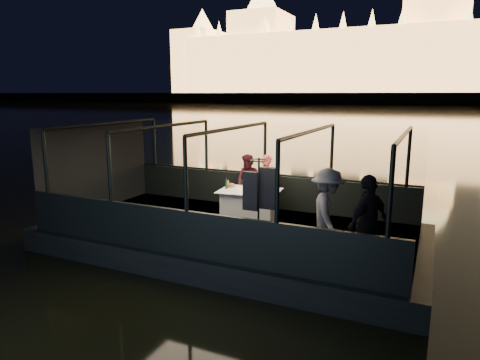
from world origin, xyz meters
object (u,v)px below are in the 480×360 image
at_px(person_man_maroon, 248,182).
at_px(passenger_dark, 368,224).
at_px(coat_stand, 258,209).
at_px(passenger_stripe, 327,213).
at_px(chair_port_left, 245,197).
at_px(dining_table_central, 250,205).
at_px(person_woman_coral, 267,185).
at_px(wine_bottle, 226,183).
at_px(chair_port_right, 266,198).

xyz_separation_m(person_man_maroon, passenger_dark, (3.53, -2.89, 0.10)).
xyz_separation_m(coat_stand, passenger_stripe, (1.21, 0.45, -0.05)).
bearing_deg(passenger_stripe, chair_port_left, 30.89).
xyz_separation_m(dining_table_central, passenger_stripe, (2.26, -1.53, 0.47)).
xyz_separation_m(chair_port_left, person_man_maroon, (-0.12, 0.50, 0.30)).
bearing_deg(person_woman_coral, coat_stand, -90.44).
bearing_deg(person_man_maroon, chair_port_left, -59.86).
height_order(chair_port_left, wine_bottle, wine_bottle).
distance_m(chair_port_right, wine_bottle, 1.14).
distance_m(chair_port_right, person_woman_coral, 0.40).
height_order(coat_stand, wine_bottle, coat_stand).
bearing_deg(passenger_dark, person_man_maroon, -102.23).
bearing_deg(chair_port_left, passenger_stripe, -36.67).
bearing_deg(chair_port_left, person_man_maroon, 104.93).
xyz_separation_m(dining_table_central, chair_port_right, (0.20, 0.60, 0.06)).
bearing_deg(chair_port_left, chair_port_right, 11.36).
bearing_deg(passenger_dark, coat_stand, -60.36).
xyz_separation_m(person_woman_coral, person_man_maroon, (-0.59, 0.15, 0.00)).
relative_size(person_woman_coral, passenger_dark, 0.89).
relative_size(coat_stand, person_woman_coral, 1.24).
bearing_deg(passenger_stripe, chair_port_right, 22.71).
distance_m(chair_port_left, chair_port_right, 0.57).
xyz_separation_m(chair_port_right, person_man_maroon, (-0.68, 0.40, 0.30)).
xyz_separation_m(chair_port_left, person_woman_coral, (0.47, 0.35, 0.30)).
distance_m(chair_port_right, passenger_stripe, 2.99).
bearing_deg(chair_port_left, passenger_dark, -33.87).
bearing_deg(passenger_stripe, passenger_dark, -135.58).
distance_m(chair_port_right, person_man_maroon, 0.84).
xyz_separation_m(chair_port_left, passenger_stripe, (2.61, -2.04, 0.40)).
bearing_deg(passenger_dark, chair_port_left, -98.01).
height_order(dining_table_central, passenger_dark, passenger_dark).
relative_size(person_woman_coral, person_man_maroon, 1.03).
distance_m(dining_table_central, chair_port_right, 0.64).
relative_size(dining_table_central, passenger_stripe, 0.85).
bearing_deg(chair_port_right, wine_bottle, -126.78).
bearing_deg(dining_table_central, person_woman_coral, 82.32).
height_order(coat_stand, person_man_maroon, coat_stand).
bearing_deg(wine_bottle, dining_table_central, 6.34).
relative_size(dining_table_central, person_man_maroon, 0.98).
bearing_deg(person_man_maroon, wine_bottle, -80.01).
bearing_deg(chair_port_left, dining_table_central, -53.40).
relative_size(chair_port_left, passenger_dark, 0.49).
bearing_deg(chair_port_left, coat_stand, -59.33).
distance_m(passenger_stripe, wine_bottle, 3.21).
bearing_deg(person_woman_coral, passenger_dark, -61.67).
bearing_deg(chair_port_right, coat_stand, -58.73).
distance_m(chair_port_left, person_man_maroon, 0.59).
bearing_deg(person_man_maroon, dining_table_central, -47.96).
height_order(person_woman_coral, passenger_stripe, passenger_stripe).
bearing_deg(passenger_dark, dining_table_central, -94.71).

